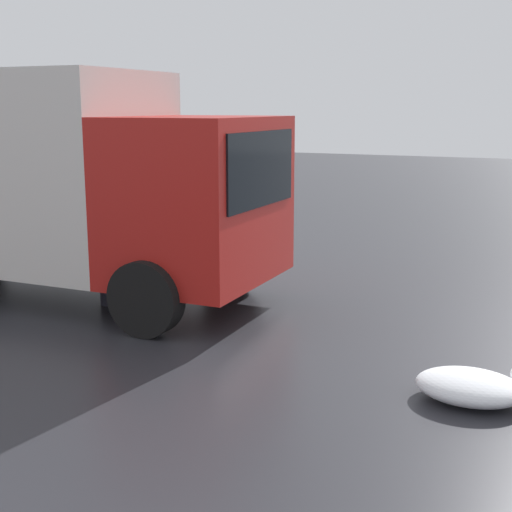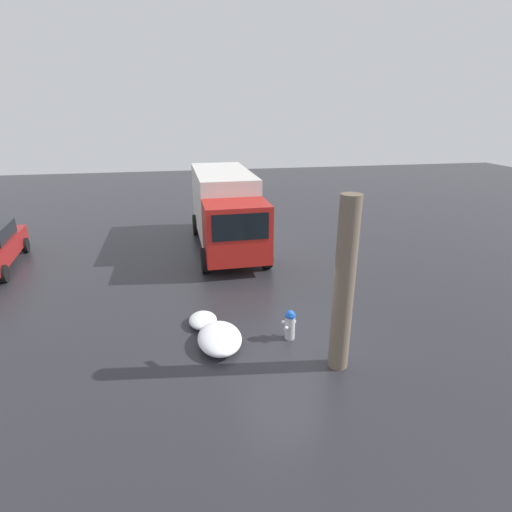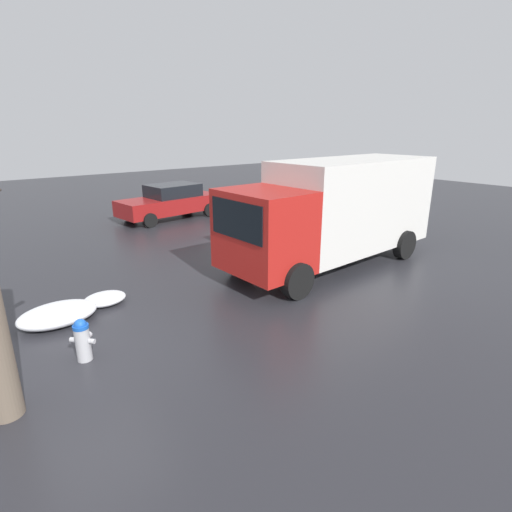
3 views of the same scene
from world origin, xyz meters
name	(u,v)px [view 1 (image 1 of 3)]	position (x,y,z in m)	size (l,w,h in m)	color
delivery_truck	(22,175)	(7.55, 0.75, 1.68)	(7.17, 2.66, 3.08)	red
pedestrian	(108,232)	(6.01, 0.88, 0.98)	(0.39, 0.39, 1.80)	#23232D
snow_pile_by_hydrant	(469,387)	(1.10, 2.14, 0.14)	(0.97, 0.75, 0.27)	white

